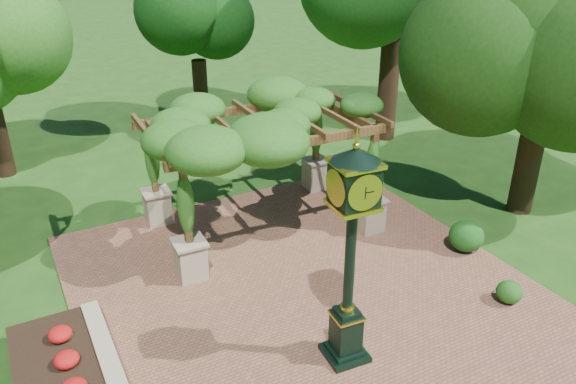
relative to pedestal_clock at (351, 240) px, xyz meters
name	(u,v)px	position (x,y,z in m)	size (l,w,h in m)	color
ground	(344,331)	(0.41, 0.64, -2.70)	(120.00, 120.00, 0.00)	#1E4714
brick_plaza	(320,305)	(0.41, 1.64, -2.68)	(10.00, 12.00, 0.04)	brown
pedestal_clock	(351,240)	(0.00, 0.00, 0.00)	(0.95, 0.95, 4.50)	black
pergola	(260,123)	(0.86, 5.51, 0.36)	(6.03, 3.90, 3.73)	tan
sundial	(191,154)	(0.59, 10.63, -2.26)	(0.62, 0.62, 1.00)	gray
shrub_front	(509,292)	(4.21, -0.28, -2.39)	(0.58, 0.58, 0.52)	#1F5418
shrub_mid	(466,236)	(4.96, 1.85, -2.25)	(0.89, 0.89, 0.80)	#185016
shrub_back	(339,169)	(4.52, 7.20, -2.33)	(0.72, 0.72, 0.65)	#2A5E1B
tree_north	(195,11)	(2.73, 15.33, 1.84)	(3.47, 3.47, 6.63)	#322214
tree_east_near	(555,27)	(8.07, 2.81, 2.63)	(4.65, 4.65, 7.75)	#352515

